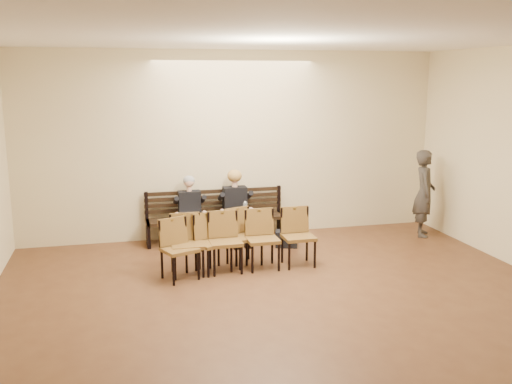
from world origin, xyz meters
TOP-DOWN VIEW (x-y plane):
  - ground at (0.00, 0.00)m, footprint 10.00×10.00m
  - room_walls at (0.00, 0.79)m, footprint 8.02×10.01m
  - bench at (-0.41, 4.65)m, footprint 2.60×0.90m
  - seated_man at (-0.91, 4.53)m, footprint 0.50×0.69m
  - seated_woman at (-0.07, 4.53)m, footprint 0.53×0.74m
  - laptop at (-0.93, 4.40)m, footprint 0.41×0.36m
  - water_bottle at (0.04, 4.23)m, footprint 0.08×0.08m
  - bag at (0.74, 3.97)m, footprint 0.45×0.38m
  - passerby at (3.50, 4.05)m, footprint 0.70×0.82m
  - chair_row_front at (-0.76, 2.97)m, footprint 1.73×1.08m
  - chair_row_back at (-0.28, 2.93)m, footprint 2.29×0.52m

SIDE VIEW (x-z plane):
  - ground at x=0.00m, z-range 0.00..0.00m
  - bag at x=0.74m, z-range 0.00..0.29m
  - bench at x=-0.41m, z-range 0.00..0.45m
  - chair_row_front at x=-0.76m, z-range 0.00..0.92m
  - chair_row_back at x=-0.28m, z-range 0.00..0.94m
  - water_bottle at x=0.04m, z-range 0.45..0.69m
  - laptop at x=-0.93m, z-range 0.45..0.70m
  - seated_man at x=-0.91m, z-range 0.00..1.19m
  - seated_woman at x=-0.07m, z-range 0.00..1.24m
  - passerby at x=3.50m, z-range 0.00..1.91m
  - room_walls at x=0.00m, z-range 0.78..4.29m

